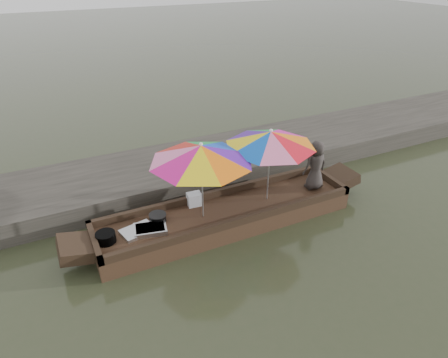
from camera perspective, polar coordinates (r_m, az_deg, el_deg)
name	(u,v)px	position (r m, az deg, el deg)	size (l,w,h in m)	color
water	(226,224)	(8.14, 0.31, -6.47)	(80.00, 80.00, 0.00)	#313822
dock	(186,168)	(9.74, -5.42, 1.57)	(22.00, 2.20, 0.50)	#2D2B26
boat_hull	(226,217)	(8.04, 0.31, -5.45)	(5.20, 1.20, 0.35)	#302016
cooking_pot	(106,237)	(7.36, -16.54, -8.01)	(0.35, 0.35, 0.18)	black
tray_crayfish	(150,229)	(7.46, -10.49, -7.05)	(0.59, 0.41, 0.09)	silver
tray_scallop	(138,231)	(7.49, -12.21, -7.24)	(0.59, 0.41, 0.06)	silver
charcoal_grill	(158,218)	(7.67, -9.44, -5.55)	(0.31, 0.31, 0.15)	black
supply_bag	(194,199)	(8.05, -4.27, -2.89)	(0.28, 0.22, 0.26)	silver
vendor	(316,165)	(8.63, 12.95, 1.93)	(0.54, 0.35, 1.10)	#302A28
umbrella_bow	(202,181)	(7.36, -3.16, -0.32)	(1.91, 1.91, 1.55)	blue
umbrella_stern	(269,166)	(7.95, 6.42, 1.92)	(1.78, 1.78, 1.55)	#E5149E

